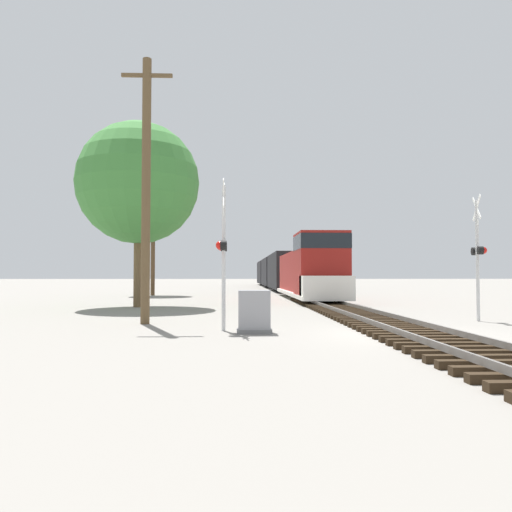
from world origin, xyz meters
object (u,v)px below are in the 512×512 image
(relay_cabinet, at_px, (254,312))
(utility_pole, at_px, (146,187))
(freight_train, at_px, (279,273))
(crossing_signal_far, at_px, (478,252))
(tree_mid_background, at_px, (153,209))
(crossing_signal_near, at_px, (223,248))
(tree_far_right, at_px, (138,183))

(relay_cabinet, xyz_separation_m, utility_pole, (-3.71, 2.83, 4.19))
(freight_train, xyz_separation_m, crossing_signal_far, (4.01, -39.97, 0.56))
(utility_pole, xyz_separation_m, tree_mid_background, (-3.84, 24.41, 2.42))
(crossing_signal_near, bearing_deg, freight_train, 173.09)
(freight_train, bearing_deg, tree_far_right, -108.10)
(tree_mid_background, bearing_deg, utility_pole, -81.05)
(tree_far_right, xyz_separation_m, tree_mid_background, (-1.74, 15.21, 0.59))
(relay_cabinet, height_order, tree_far_right, tree_far_right)
(relay_cabinet, distance_m, tree_mid_background, 29.03)
(utility_pole, relative_size, tree_far_right, 0.95)
(tree_far_right, bearing_deg, crossing_signal_far, -31.32)
(relay_cabinet, xyz_separation_m, tree_mid_background, (-7.56, 27.24, 6.61))
(relay_cabinet, height_order, utility_pole, utility_pole)
(relay_cabinet, bearing_deg, utility_pole, 142.67)
(crossing_signal_near, distance_m, utility_pole, 4.22)
(freight_train, xyz_separation_m, tree_mid_background, (-11.97, -16.10, 5.25))
(crossing_signal_far, height_order, tree_far_right, tree_far_right)
(tree_far_right, bearing_deg, freight_train, 71.90)
(crossing_signal_near, height_order, tree_mid_background, tree_mid_background)
(freight_train, relative_size, crossing_signal_near, 13.67)
(crossing_signal_far, distance_m, utility_pole, 12.35)
(tree_far_right, distance_m, tree_mid_background, 15.32)
(relay_cabinet, bearing_deg, tree_mid_background, 105.51)
(freight_train, distance_m, utility_pole, 41.41)
(crossing_signal_near, xyz_separation_m, crossing_signal_far, (9.37, 2.77, -0.00))
(crossing_signal_far, relative_size, relay_cabinet, 3.72)
(crossing_signal_far, xyz_separation_m, utility_pole, (-12.13, -0.53, 2.26))
(utility_pole, bearing_deg, tree_far_right, 102.91)
(crossing_signal_near, bearing_deg, utility_pole, -128.75)
(freight_train, xyz_separation_m, crossing_signal_near, (-5.36, -42.75, 0.57))
(utility_pole, bearing_deg, relay_cabinet, -37.33)
(crossing_signal_near, bearing_deg, tree_mid_background, -165.83)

